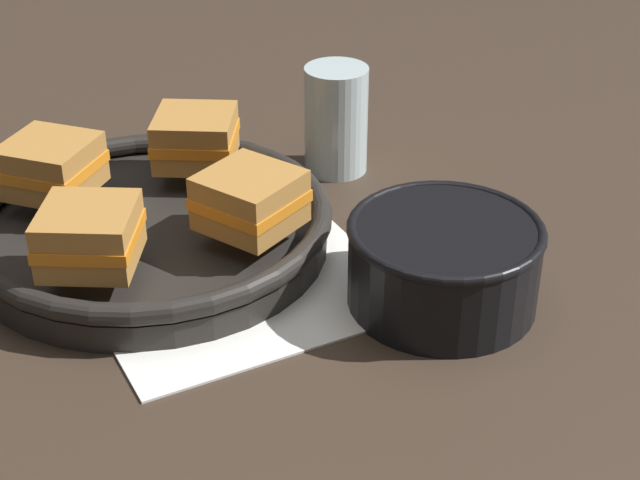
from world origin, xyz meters
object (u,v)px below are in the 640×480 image
object	(u,v)px
soup_bowl	(444,259)
sandwich_near_right	(195,138)
sandwich_far_left	(51,166)
drinking_glass	(336,120)
skillet	(152,227)
sandwich_far_right	(89,236)
spoon	(264,279)
sandwich_near_left	(250,200)

from	to	relation	value
soup_bowl	sandwich_near_right	distance (m)	0.27
sandwich_far_left	drinking_glass	xyz separation A→B (m)	(0.28, 0.00, -0.01)
soup_bowl	sandwich_near_right	world-z (taller)	sandwich_near_right
sandwich_near_right	drinking_glass	world-z (taller)	drinking_glass
skillet	drinking_glass	xyz separation A→B (m)	(0.21, 0.07, 0.03)
sandwich_far_left	drinking_glass	bearing A→B (deg)	0.84
skillet	sandwich_far_right	xyz separation A→B (m)	(-0.07, -0.07, 0.04)
soup_bowl	drinking_glass	bearing A→B (deg)	83.17
spoon	sandwich_far_right	size ratio (longest dim) A/B	1.61
sandwich_far_left	sandwich_far_right	world-z (taller)	same
spoon	sandwich_far_right	bearing A→B (deg)	166.41
soup_bowl	sandwich_far_left	bearing A→B (deg)	135.43
sandwich_far_left	sandwich_far_right	xyz separation A→B (m)	(0.00, -0.13, 0.00)
soup_bowl	sandwich_near_left	size ratio (longest dim) A/B	1.55
spoon	drinking_glass	xyz separation A→B (m)	(0.15, 0.17, 0.05)
sandwich_near_right	spoon	bearing A→B (deg)	-91.04
sandwich_near_left	sandwich_far_right	size ratio (longest dim) A/B	1.00
skillet	sandwich_near_right	bearing A→B (deg)	45.06
sandwich_near_left	skillet	bearing A→B (deg)	135.06
skillet	soup_bowl	bearing A→B (deg)	-44.44
spoon	sandwich_far_left	bearing A→B (deg)	128.57
sandwich_far_right	sandwich_near_right	bearing A→B (deg)	45.06
soup_bowl	sandwich_far_right	world-z (taller)	sandwich_far_right
soup_bowl	drinking_glass	world-z (taller)	drinking_glass
skillet	sandwich_far_left	xyz separation A→B (m)	(-0.07, 0.07, 0.04)
soup_bowl	drinking_glass	size ratio (longest dim) A/B	1.43
sandwich_near_right	soup_bowl	bearing A→B (deg)	-64.58
spoon	drinking_glass	world-z (taller)	drinking_glass
skillet	sandwich_near_right	distance (m)	0.10
spoon	sandwich_near_right	size ratio (longest dim) A/B	1.61
sandwich_near_right	sandwich_far_left	size ratio (longest dim) A/B	0.96
spoon	sandwich_near_left	distance (m)	0.07
soup_bowl	sandwich_far_right	distance (m)	0.27
sandwich_near_right	skillet	bearing A→B (deg)	-134.94
soup_bowl	drinking_glass	xyz separation A→B (m)	(0.03, 0.25, 0.01)
soup_bowl	sandwich_far_left	distance (m)	0.35
sandwich_near_left	sandwich_far_right	xyz separation A→B (m)	(-0.13, -0.00, 0.00)
sandwich_near_right	drinking_glass	bearing A→B (deg)	1.54
sandwich_near_left	sandwich_far_right	distance (m)	0.13
sandwich_far_left	skillet	bearing A→B (deg)	-44.94
sandwich_near_left	spoon	bearing A→B (deg)	-95.52
sandwich_far_left	sandwich_far_right	distance (m)	0.13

